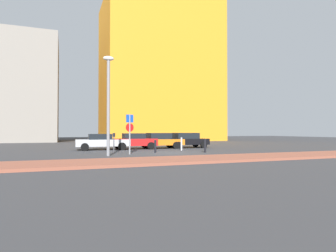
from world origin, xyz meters
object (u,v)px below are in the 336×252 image
street_lamp (108,97)px  parking_meter (114,140)px  parked_car_silver (102,142)px  traffic_bollard_near (155,146)px  parked_car_orange (161,140)px  parked_car_black (186,140)px  traffic_bollard_far (181,144)px  parked_car_red (134,141)px  traffic_bollard_mid (205,146)px  parking_sign_post (130,129)px

street_lamp → parking_meter: bearing=74.3°
parked_car_silver → traffic_bollard_near: parked_car_silver is taller
traffic_bollard_near → parking_meter: bearing=147.1°
parked_car_orange → parked_car_black: 2.60m
street_lamp → traffic_bollard_near: bearing=22.5°
parked_car_silver → traffic_bollard_far: bearing=-27.4°
parking_meter → traffic_bollard_far: size_ratio=1.35×
parked_car_silver → parked_car_orange: (5.38, 0.14, 0.04)m
traffic_bollard_near → traffic_bollard_far: traffic_bollard_far is taller
parked_car_red → traffic_bollard_mid: 7.07m
parking_meter → traffic_bollard_far: parking_meter is taller
parked_car_black → traffic_bollard_mid: 6.02m
parking_sign_post → traffic_bollard_near: bearing=19.1°
parking_sign_post → traffic_bollard_near: parking_sign_post is taller
parked_car_red → parking_sign_post: parking_sign_post is taller
parked_car_orange → traffic_bollard_near: parked_car_orange is taller
parked_car_black → street_lamp: bearing=-142.5°
parked_car_silver → traffic_bollard_mid: parked_car_silver is taller
parked_car_red → street_lamp: 7.77m
parked_car_black → traffic_bollard_near: 6.82m
street_lamp → traffic_bollard_near: (3.71, 1.53, -3.39)m
parked_car_silver → traffic_bollard_near: 5.79m
parked_car_silver → parking_meter: 3.03m
parked_car_black → traffic_bollard_near: bearing=-133.7°
parked_car_silver → traffic_bollard_far: parked_car_silver is taller
parked_car_red → parked_car_orange: 2.55m
parking_sign_post → street_lamp: size_ratio=0.43×
traffic_bollard_mid → traffic_bollard_far: 2.74m
parked_car_orange → traffic_bollard_near: size_ratio=4.20×
traffic_bollard_far → parking_meter: bearing=178.3°
parked_car_black → street_lamp: (-8.42, -6.46, 3.11)m
street_lamp → traffic_bollard_near: street_lamp is taller
parked_car_black → street_lamp: street_lamp is taller
traffic_bollard_near → parking_sign_post: bearing=-160.9°
street_lamp → traffic_bollard_far: street_lamp is taller
parking_sign_post → street_lamp: 2.77m
parked_car_red → parked_car_black: parked_car_black is taller
parking_sign_post → parking_meter: 2.73m
parked_car_orange → street_lamp: street_lamp is taller
parked_car_red → parked_car_orange: parked_car_orange is taller
parked_car_black → parking_meter: 8.12m
parking_meter → traffic_bollard_mid: size_ratio=1.40×
parking_sign_post → traffic_bollard_near: (2.11, 0.73, -1.28)m
parked_car_orange → traffic_bollard_mid: bearing=-75.6°
traffic_bollard_mid → traffic_bollard_far: size_ratio=0.96×
parked_car_silver → traffic_bollard_far: 6.85m
parking_sign_post → traffic_bollard_far: parking_sign_post is taller
parking_meter → parked_car_orange: bearing=32.6°
parked_car_red → traffic_bollard_mid: size_ratio=3.74×
street_lamp → traffic_bollard_mid: 8.09m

